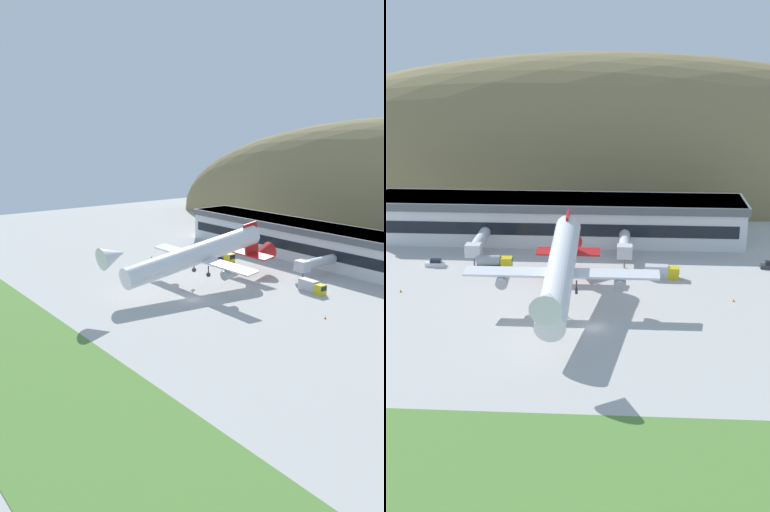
{
  "view_description": "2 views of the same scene",
  "coord_description": "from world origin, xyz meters",
  "views": [
    {
      "loc": [
        87.05,
        -67.92,
        37.27
      ],
      "look_at": [
        -7.0,
        5.56,
        8.29
      ],
      "focal_mm": 35.0,
      "sensor_mm": 36.0,
      "label": 1
    },
    {
      "loc": [
        4.59,
        -117.17,
        52.79
      ],
      "look_at": [
        -3.44,
        10.9,
        9.91
      ],
      "focal_mm": 50.0,
      "sensor_mm": 36.0,
      "label": 2
    }
  ],
  "objects": [
    {
      "name": "traffic_cone_0",
      "position": [
        27.0,
        14.3,
        0.28
      ],
      "size": [
        0.52,
        0.52,
        0.58
      ],
      "color": "orange",
      "rests_on": "ground_plane"
    },
    {
      "name": "grass_strip_foreground",
      "position": [
        0.0,
        -42.77,
        0.04
      ],
      "size": [
        280.65,
        26.07,
        0.08
      ],
      "primitive_type": "cube",
      "color": "#568438",
      "rests_on": "ground_plane"
    },
    {
      "name": "cargo_airplane",
      "position": [
        -6.4,
        7.03,
        8.46
      ],
      "size": [
        36.79,
        52.86,
        12.4
      ],
      "color": "silver"
    },
    {
      "name": "traffic_cone_1",
      "position": [
        -39.85,
        15.2,
        0.28
      ],
      "size": [
        0.52,
        0.52,
        0.58
      ],
      "color": "orange",
      "rests_on": "ground_plane"
    },
    {
      "name": "service_car_1",
      "position": [
        37.71,
        34.38,
        0.7
      ],
      "size": [
        3.93,
        1.86,
        1.68
      ],
      "color": "#333338",
      "rests_on": "ground_plane"
    },
    {
      "name": "fuel_truck",
      "position": [
        13.43,
        26.73,
        1.37
      ],
      "size": [
        7.37,
        2.58,
        2.83
      ],
      "color": "gold",
      "rests_on": "ground_plane"
    },
    {
      "name": "terminal_building",
      "position": [
        -10.93,
        52.9,
        6.12
      ],
      "size": [
        91.69,
        16.01,
        10.79
      ],
      "color": "silver",
      "rests_on": "ground_plane"
    },
    {
      "name": "jetway_0",
      "position": [
        -27.98,
        36.75,
        3.99
      ],
      "size": [
        3.38,
        15.75,
        5.43
      ],
      "color": "silver",
      "rests_on": "ground_plane"
    },
    {
      "name": "jetway_1",
      "position": [
        5.54,
        37.33,
        3.99
      ],
      "size": [
        3.38,
        14.64,
        5.43
      ],
      "color": "silver",
      "rests_on": "ground_plane"
    },
    {
      "name": "box_truck",
      "position": [
        -23.22,
        30.18,
        1.55
      ],
      "size": [
        8.09,
        2.89,
        3.24
      ],
      "color": "gold",
      "rests_on": "ground_plane"
    },
    {
      "name": "hill_backdrop",
      "position": [
        -0.22,
        97.35,
        0.0
      ],
      "size": [
        251.41,
        51.03,
        87.6
      ],
      "primitive_type": "ellipsoid",
      "color": "olive",
      "rests_on": "ground_plane"
    },
    {
      "name": "service_car_2",
      "position": [
        -36.85,
        31.46,
        0.66
      ],
      "size": [
        4.41,
        1.89,
        1.59
      ],
      "color": "silver",
      "rests_on": "ground_plane"
    },
    {
      "name": "ground_plane",
      "position": [
        0.0,
        0.0,
        0.0
      ],
      "size": [
        311.84,
        311.84,
        0.0
      ],
      "primitive_type": "plane",
      "color": "#B7B5AF"
    }
  ]
}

